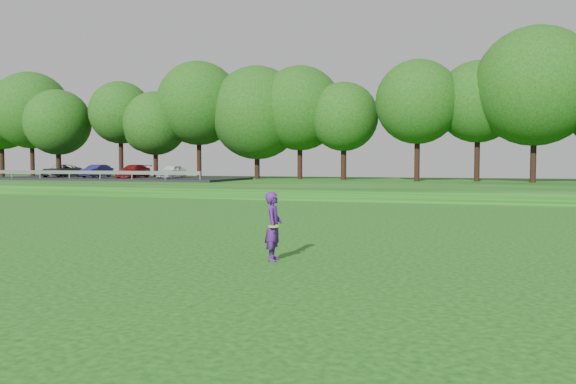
% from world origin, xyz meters
% --- Properties ---
extents(ground, '(140.00, 140.00, 0.00)m').
position_xyz_m(ground, '(0.00, 0.00, 0.00)').
color(ground, '#0F410C').
rests_on(ground, ground).
extents(berm, '(130.00, 30.00, 0.60)m').
position_xyz_m(berm, '(0.00, 34.00, 0.30)').
color(berm, '#0F410C').
rests_on(berm, ground).
extents(walking_path, '(130.00, 1.60, 0.04)m').
position_xyz_m(walking_path, '(0.00, 20.00, 0.02)').
color(walking_path, gray).
rests_on(walking_path, ground).
extents(treeline, '(104.00, 7.00, 15.00)m').
position_xyz_m(treeline, '(0.00, 38.00, 8.10)').
color(treeline, '#0F400E').
rests_on(treeline, berm).
extents(parking_lot, '(24.00, 9.00, 1.38)m').
position_xyz_m(parking_lot, '(-24.28, 32.80, 1.01)').
color(parking_lot, black).
rests_on(parking_lot, berm).
extents(woman, '(0.45, 0.65, 1.52)m').
position_xyz_m(woman, '(3.53, 0.39, 0.76)').
color(woman, '#481974').
rests_on(woman, ground).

